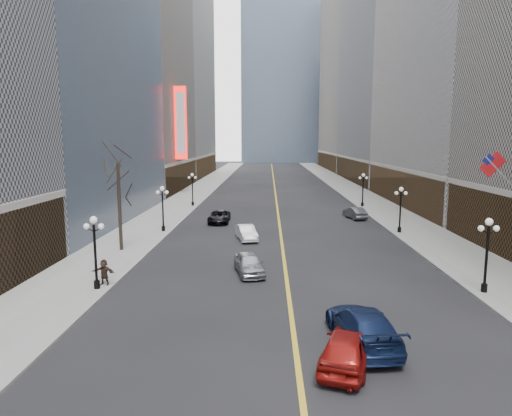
# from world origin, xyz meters

# --- Properties ---
(sidewalk_east) EXTENTS (6.00, 230.00, 0.15)m
(sidewalk_east) POSITION_xyz_m (14.00, 70.00, 0.07)
(sidewalk_east) COLOR gray
(sidewalk_east) RESTS_ON ground
(sidewalk_west) EXTENTS (6.00, 230.00, 0.15)m
(sidewalk_west) POSITION_xyz_m (-14.00, 70.00, 0.07)
(sidewalk_west) COLOR gray
(sidewalk_west) RESTS_ON ground
(lane_line) EXTENTS (0.25, 200.00, 0.02)m
(lane_line) POSITION_xyz_m (0.00, 80.00, 0.01)
(lane_line) COLOR gold
(lane_line) RESTS_ON ground
(bldg_east_c) EXTENTS (26.60, 40.60, 48.80)m
(bldg_east_c) POSITION_xyz_m (29.88, 106.00, 24.18)
(bldg_east_c) COLOR gray
(bldg_east_c) RESTS_ON ground
(bldg_east_d) EXTENTS (26.60, 46.60, 62.80)m
(bldg_east_d) POSITION_xyz_m (29.90, 149.00, 31.17)
(bldg_east_d) COLOR #9F9484
(bldg_east_d) RESTS_ON ground
(bldg_west_c) EXTENTS (26.60, 30.60, 50.80)m
(bldg_west_c) POSITION_xyz_m (-29.88, 87.00, 25.19)
(bldg_west_c) COLOR #9F9484
(bldg_west_c) RESTS_ON ground
(bldg_west_d) EXTENTS (26.60, 38.60, 72.80)m
(bldg_west_d) POSITION_xyz_m (-29.92, 121.00, 36.17)
(bldg_west_d) COLOR silver
(bldg_west_d) RESTS_ON ground
(streetlamp_east_1) EXTENTS (1.26, 0.44, 4.52)m
(streetlamp_east_1) POSITION_xyz_m (11.80, 30.00, 2.90)
(streetlamp_east_1) COLOR black
(streetlamp_east_1) RESTS_ON sidewalk_east
(streetlamp_east_2) EXTENTS (1.26, 0.44, 4.52)m
(streetlamp_east_2) POSITION_xyz_m (11.80, 48.00, 2.90)
(streetlamp_east_2) COLOR black
(streetlamp_east_2) RESTS_ON sidewalk_east
(streetlamp_east_3) EXTENTS (1.26, 0.44, 4.52)m
(streetlamp_east_3) POSITION_xyz_m (11.80, 66.00, 2.90)
(streetlamp_east_3) COLOR black
(streetlamp_east_3) RESTS_ON sidewalk_east
(streetlamp_west_1) EXTENTS (1.26, 0.44, 4.52)m
(streetlamp_west_1) POSITION_xyz_m (-11.80, 30.00, 2.90)
(streetlamp_west_1) COLOR black
(streetlamp_west_1) RESTS_ON sidewalk_west
(streetlamp_west_2) EXTENTS (1.26, 0.44, 4.52)m
(streetlamp_west_2) POSITION_xyz_m (-11.80, 48.00, 2.90)
(streetlamp_west_2) COLOR black
(streetlamp_west_2) RESTS_ON sidewalk_west
(streetlamp_west_3) EXTENTS (1.26, 0.44, 4.52)m
(streetlamp_west_3) POSITION_xyz_m (-11.80, 66.00, 2.90)
(streetlamp_west_3) COLOR black
(streetlamp_west_3) RESTS_ON sidewalk_west
(flag_5) EXTENTS (2.87, 0.12, 2.87)m
(flag_5) POSITION_xyz_m (15.31, 37.00, 7.29)
(flag_5) COLOR #B2B2B7
(flag_5) RESTS_ON ground
(theatre_marquee) EXTENTS (2.00, 0.55, 12.00)m
(theatre_marquee) POSITION_xyz_m (-15.88, 80.00, 12.00)
(theatre_marquee) COLOR red
(theatre_marquee) RESTS_ON ground
(tree_west_far) EXTENTS (3.60, 3.60, 7.92)m
(tree_west_far) POSITION_xyz_m (-13.50, 40.00, 6.24)
(tree_west_far) COLOR #2D231C
(tree_west_far) RESTS_ON sidewalk_west
(car_nb_near) EXTENTS (2.64, 4.58, 1.47)m
(car_nb_near) POSITION_xyz_m (-2.56, 33.84, 0.73)
(car_nb_near) COLOR #96999D
(car_nb_near) RESTS_ON ground
(car_nb_mid) EXTENTS (2.42, 4.38, 1.37)m
(car_nb_mid) POSITION_xyz_m (-3.27, 44.73, 0.68)
(car_nb_mid) COLOR white
(car_nb_mid) RESTS_ON ground
(car_nb_far) EXTENTS (2.29, 4.91, 1.36)m
(car_nb_far) POSITION_xyz_m (-6.73, 53.45, 0.68)
(car_nb_far) COLOR black
(car_nb_far) RESTS_ON ground
(car_sb_near) EXTENTS (3.02, 6.05, 1.69)m
(car_sb_near) POSITION_xyz_m (3.08, 23.06, 0.84)
(car_sb_near) COLOR #122046
(car_sb_near) RESTS_ON ground
(car_sb_mid) EXTENTS (3.22, 4.98, 1.58)m
(car_sb_mid) POSITION_xyz_m (2.00, 20.91, 0.79)
(car_sb_mid) COLOR maroon
(car_sb_mid) RESTS_ON ground
(car_sb_far) EXTENTS (2.38, 4.43, 1.38)m
(car_sb_far) POSITION_xyz_m (9.00, 56.63, 0.69)
(car_sb_far) COLOR #45484C
(car_sb_far) RESTS_ON ground
(ped_west_far) EXTENTS (1.57, 0.71, 1.64)m
(ped_west_far) POSITION_xyz_m (-11.60, 30.76, 0.97)
(ped_west_far) COLOR #34251C
(ped_west_far) RESTS_ON sidewalk_west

